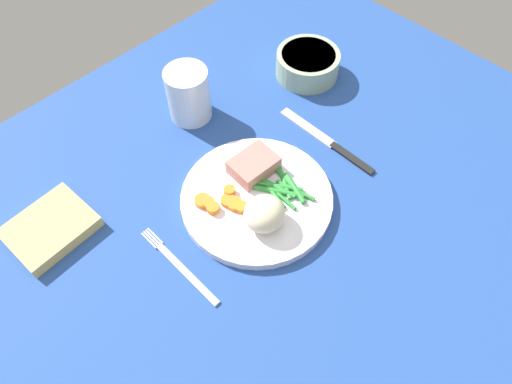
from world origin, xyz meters
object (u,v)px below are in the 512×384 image
meat_portion (254,165)px  water_glass (189,97)px  salad_bowl (308,63)px  napkin (50,228)px  dinner_plate (256,198)px  fork (180,266)px  knife (328,142)px

meat_portion → water_glass: size_ratio=0.75×
water_glass → salad_bowl: size_ratio=0.81×
salad_bowl → napkin: 54.75cm
dinner_plate → napkin: size_ratio=1.97×
dinner_plate → water_glass: water_glass is taller
water_glass → salad_bowl: bearing=-18.6°
fork → knife: (33.86, -0.03, -0.00)cm
meat_portion → knife: bearing=-15.8°
water_glass → knife: bearing=-60.8°
dinner_plate → water_glass: size_ratio=2.47×
knife → dinner_plate: bearing=-176.8°
meat_portion → fork: bearing=-168.1°
water_glass → fork: bearing=-133.7°
dinner_plate → meat_portion: bearing=49.4°
fork → knife: 33.86cm
dinner_plate → fork: dinner_plate is taller
knife → salad_bowl: 18.24cm
napkin → knife: bearing=-22.9°
fork → salad_bowl: salad_bowl is taller
knife → napkin: 47.67cm
dinner_plate → water_glass: 22.94cm
fork → napkin: (-10.04, 18.52, 0.83)cm
fork → napkin: bearing=116.8°
salad_bowl → meat_portion: bearing=-157.4°
fork → water_glass: size_ratio=1.69×
dinner_plate → meat_portion: size_ratio=3.31×
water_glass → salad_bowl: (23.17, -7.79, -1.45)cm
meat_portion → water_glass: (1.96, 18.26, 1.23)cm
knife → salad_bowl: salad_bowl is taller
knife → water_glass: bearing=123.3°
meat_portion → fork: meat_portion is taller
fork → water_glass: 31.16cm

